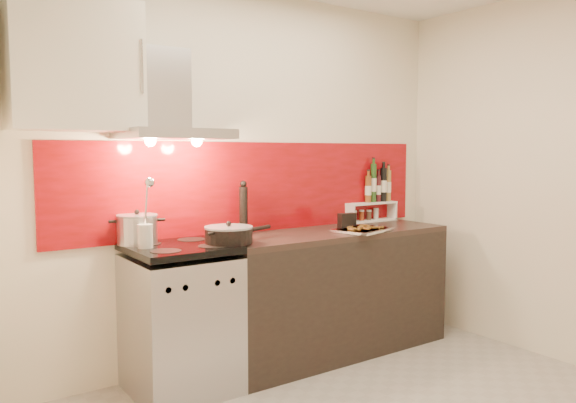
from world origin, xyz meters
TOP-DOWN VIEW (x-y plane):
  - back_wall at (0.00, 1.40)m, footprint 3.40×0.02m
  - left_wall at (-1.70, 0.00)m, footprint 0.02×2.80m
  - right_wall at (1.70, 0.00)m, footprint 0.02×2.80m
  - backsplash at (0.05, 1.39)m, footprint 3.00×0.02m
  - range_stove at (-0.70, 1.10)m, footprint 0.60×0.60m
  - counter at (0.50, 1.10)m, footprint 1.80×0.60m
  - range_hood at (-0.70, 1.24)m, footprint 0.62×0.50m
  - upper_cabinet at (-1.25, 1.22)m, footprint 0.70×0.35m
  - stock_pot at (-0.89, 1.28)m, footprint 0.25×0.25m
  - saute_pan at (-0.41, 0.99)m, footprint 0.55×0.32m
  - utensil_jar at (-0.90, 1.11)m, footprint 0.09×0.13m
  - pepper_mill at (-0.13, 1.30)m, footprint 0.06×0.06m
  - step_shelf at (1.14, 1.34)m, footprint 0.49×0.13m
  - caddy_box at (0.64, 1.11)m, footprint 0.14×0.07m
  - baking_tray at (0.64, 0.93)m, footprint 0.47×0.41m

SIDE VIEW (x-z plane):
  - range_stove at x=-0.70m, z-range -0.01..0.90m
  - counter at x=0.50m, z-range 0.00..0.90m
  - baking_tray at x=0.64m, z-range 0.90..0.93m
  - caddy_box at x=0.64m, z-range 0.90..1.02m
  - saute_pan at x=-0.41m, z-range 0.89..1.03m
  - stock_pot at x=-0.89m, z-range 0.89..1.11m
  - utensil_jar at x=-0.90m, z-range 0.81..1.24m
  - pepper_mill at x=-0.13m, z-range 0.89..1.27m
  - step_shelf at x=1.14m, z-range 0.85..1.32m
  - backsplash at x=0.05m, z-range 0.90..1.54m
  - back_wall at x=0.00m, z-range 0.00..2.60m
  - left_wall at x=-1.70m, z-range 0.00..2.60m
  - right_wall at x=1.70m, z-range 0.00..2.60m
  - range_hood at x=-0.70m, z-range 1.44..2.05m
  - upper_cabinet at x=-1.25m, z-range 1.59..2.31m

